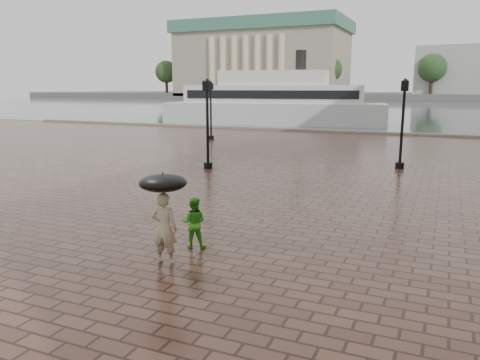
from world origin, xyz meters
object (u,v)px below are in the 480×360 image
object	(u,v)px
child_pedestrian	(194,223)
ferry_near	(274,102)
street_lamps	(330,117)
adult_pedestrian	(164,228)

from	to	relation	value
child_pedestrian	ferry_near	world-z (taller)	ferry_near
street_lamps	ferry_near	xyz separation A→B (m)	(-11.33, 21.46, 0.08)
child_pedestrian	ferry_near	bearing A→B (deg)	-90.04
child_pedestrian	ferry_near	size ratio (longest dim) A/B	0.05
ferry_near	adult_pedestrian	bearing A→B (deg)	-82.90
child_pedestrian	adult_pedestrian	bearing A→B (deg)	69.95
adult_pedestrian	ferry_near	distance (m)	42.81
adult_pedestrian	child_pedestrian	world-z (taller)	adult_pedestrian
street_lamps	adult_pedestrian	world-z (taller)	street_lamps
street_lamps	adult_pedestrian	size ratio (longest dim) A/B	12.44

